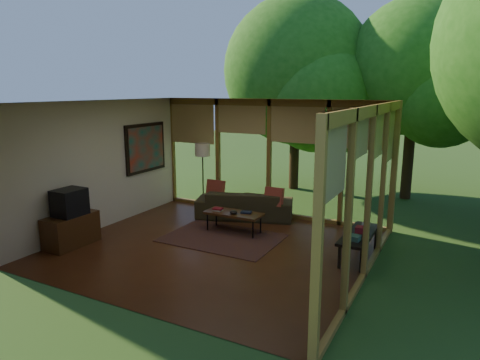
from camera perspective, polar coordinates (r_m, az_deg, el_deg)
The scene contains 25 objects.
floor at distance 8.13m, azimuth -3.49°, elevation -9.03°, with size 5.50×5.50×0.00m, color #572C17.
ceiling at distance 7.59m, azimuth -3.75°, elevation 10.36°, with size 5.50×5.50×0.00m, color silver.
wall_left at distance 9.45m, azimuth -18.02°, elevation 1.90°, with size 0.04×5.00×2.70m, color silver.
wall_front at distance 5.82m, azimuth -16.53°, elevation -4.13°, with size 5.50×0.04×2.70m, color silver.
window_wall_back at distance 9.93m, azimuth 3.90°, elevation 2.93°, with size 5.50×0.12×2.70m, color olive.
window_wall_right at distance 6.77m, azimuth 16.72°, elevation -1.90°, with size 0.12×5.00×2.70m, color olive.
tree_nw at distance 12.69m, azimuth 7.65°, elevation 14.24°, with size 4.19×4.19×5.53m.
tree_ne at distance 12.20m, azimuth 22.38°, elevation 13.72°, with size 3.52×3.52×5.23m.
rug at distance 8.62m, azimuth -2.36°, elevation -7.71°, with size 2.24×1.59×0.01m, color brown.
sofa at distance 9.87m, azimuth 0.63°, elevation -3.24°, with size 2.18×0.85×0.64m, color #352F1A.
pillow_left at distance 10.11m, azimuth -3.28°, elevation -1.26°, with size 0.43×0.14×0.43m, color maroon.
pillow_right at distance 9.45m, azimuth 4.55°, elevation -2.29°, with size 0.41×0.14×0.41m, color maroon.
ct_book_lower at distance 8.96m, azimuth -2.96°, elevation -4.03°, with size 0.19×0.14×0.03m, color #ABA19B.
ct_book_upper at distance 8.95m, azimuth -2.97°, elevation -3.84°, with size 0.19×0.14×0.03m, color maroon.
ct_book_side at distance 8.79m, azimuth 0.84°, elevation -4.32°, with size 0.22×0.16×0.03m, color black.
ct_bowl at distance 8.72m, azimuth -0.87°, elevation -4.32°, with size 0.16×0.16×0.07m, color black.
media_cabinet at distance 8.76m, azimuth -21.59°, elevation -6.24°, with size 0.50×1.00×0.60m, color #4A2A14.
television at distance 8.59m, azimuth -21.78°, elevation -2.77°, with size 0.45×0.55×0.50m, color black.
console_book_a at distance 7.43m, azimuth 14.23°, elevation -7.36°, with size 0.24×0.18×0.09m, color #345C52.
console_book_b at distance 7.84m, azimuth 15.02°, elevation -6.29°, with size 0.24×0.17×0.11m, color maroon.
console_book_c at distance 8.22m, azimuth 15.64°, elevation -5.65°, with size 0.20×0.15×0.06m, color #ABA19B.
floor_lamp at distance 10.26m, azimuth -5.02°, elevation 3.53°, with size 0.36×0.36×1.65m.
coffee_table at distance 8.85m, azimuth -0.84°, elevation -4.55°, with size 1.20×0.50×0.43m.
side_console at distance 7.83m, azimuth 14.90°, elevation -7.08°, with size 0.60×1.40×0.46m.
wall_painting at distance 10.41m, azimuth -12.45°, elevation 4.21°, with size 0.06×1.35×1.15m.
Camera 1 is at (3.95, -6.47, 2.93)m, focal length 32.00 mm.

